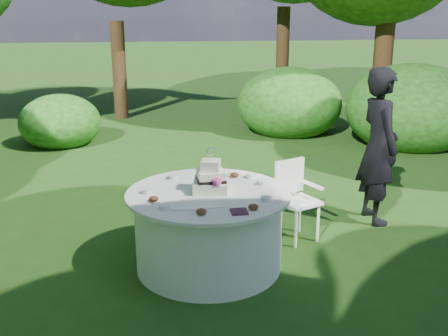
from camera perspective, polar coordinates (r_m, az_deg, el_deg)
The scene contains 9 objects.
ground at distance 5.25m, azimuth -1.65°, elevation -10.60°, with size 80.00×80.00×0.00m, color #203C10.
napkins at distance 4.44m, azimuth 1.66°, elevation -4.77°, with size 0.14×0.14×0.02m, color #451D33.
feather_plume at distance 4.54m, azimuth -3.02°, elevation -4.36°, with size 0.48×0.07×0.01m, color white.
guest at distance 6.30m, azimuth 16.48°, elevation 2.28°, with size 0.66×0.44×1.82m, color black.
table at distance 5.08m, azimuth -1.68°, elevation -6.70°, with size 1.56×1.56×0.77m.
cake at distance 4.93m, azimuth -1.44°, elevation -1.28°, with size 0.37×0.37×0.43m.
chair at distance 5.72m, azimuth 7.70°, elevation -2.75°, with size 0.50×0.50×0.87m.
votives at distance 4.99m, azimuth -1.38°, elevation -2.19°, with size 1.22×0.95×0.04m.
petal_cups at distance 4.74m, azimuth -1.40°, elevation -3.16°, with size 0.93×1.06×0.05m.
Camera 1 is at (-0.58, -4.63, 2.40)m, focal length 42.00 mm.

